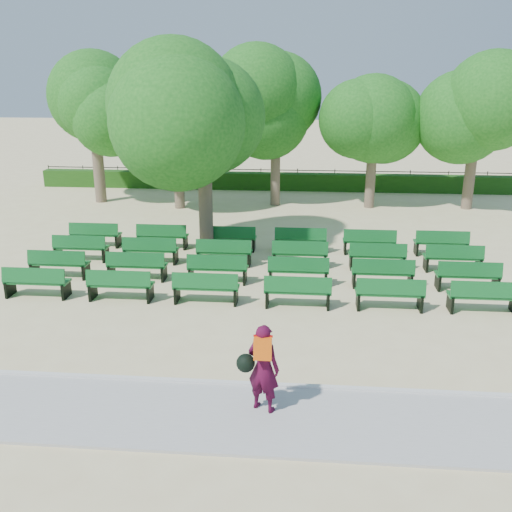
{
  "coord_description": "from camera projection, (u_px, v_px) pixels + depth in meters",
  "views": [
    {
      "loc": [
        1.43,
        -16.44,
        6.17
      ],
      "look_at": [
        0.08,
        -1.0,
        1.1
      ],
      "focal_mm": 40.0,
      "sensor_mm": 36.0,
      "label": 1
    }
  ],
  "objects": [
    {
      "name": "person",
      "position": [
        262.0,
        367.0,
        10.51
      ],
      "size": [
        0.87,
        0.63,
        1.74
      ],
      "rotation": [
        0.0,
        0.0,
        2.75
      ],
      "color": "#420925",
      "rests_on": "ground"
    },
    {
      "name": "curb",
      "position": [
        230.0,
        384.0,
        11.67
      ],
      "size": [
        30.0,
        0.12,
        0.1
      ],
      "primitive_type": "cube",
      "color": "silver",
      "rests_on": "ground"
    },
    {
      "name": "tree_among",
      "position": [
        203.0,
        115.0,
        18.67
      ],
      "size": [
        4.75,
        4.75,
        6.91
      ],
      "color": "brown",
      "rests_on": "ground"
    },
    {
      "name": "fence",
      "position": [
        279.0,
        188.0,
        31.24
      ],
      "size": [
        26.0,
        0.1,
        1.02
      ],
      "primitive_type": null,
      "color": "black",
      "rests_on": "ground"
    },
    {
      "name": "bench_array",
      "position": [
        259.0,
        271.0,
        18.09
      ],
      "size": [
        1.86,
        0.7,
        1.15
      ],
      "rotation": [
        0.0,
        0.0,
        0.08
      ],
      "color": "#105C22",
      "rests_on": "ground"
    },
    {
      "name": "tree_line",
      "position": [
        274.0,
        206.0,
        27.07
      ],
      "size": [
        21.8,
        6.8,
        7.04
      ],
      "primitive_type": null,
      "color": "#226B1D",
      "rests_on": "ground"
    },
    {
      "name": "paving",
      "position": [
        222.0,
        417.0,
        10.59
      ],
      "size": [
        30.0,
        2.2,
        0.06
      ],
      "primitive_type": "cube",
      "color": "#AFAEAA",
      "rests_on": "ground"
    },
    {
      "name": "hedge",
      "position": [
        279.0,
        181.0,
        30.72
      ],
      "size": [
        26.0,
        0.7,
        0.9
      ],
      "primitive_type": "cube",
      "color": "#1E4D13",
      "rests_on": "ground"
    },
    {
      "name": "ground",
      "position": [
        256.0,
        280.0,
        17.6
      ],
      "size": [
        120.0,
        120.0,
        0.0
      ],
      "primitive_type": "plane",
      "color": "beige"
    }
  ]
}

